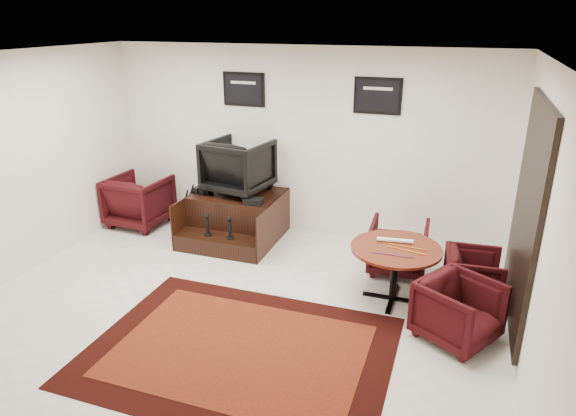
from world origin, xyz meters
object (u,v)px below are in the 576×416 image
at_px(table_chair_back, 399,244).
at_px(table_chair_corner, 459,308).
at_px(meeting_table, 396,254).
at_px(shine_podium, 236,218).
at_px(shine_chair, 238,164).
at_px(table_chair_window, 473,274).
at_px(armchair_side, 139,198).

bearing_deg(table_chair_back, table_chair_corner, 117.91).
height_order(meeting_table, table_chair_back, table_chair_back).
bearing_deg(shine_podium, shine_chair, 90.00).
distance_m(shine_chair, table_chair_back, 2.62).
height_order(shine_chair, meeting_table, shine_chair).
relative_size(table_chair_window, table_chair_corner, 0.90).
bearing_deg(shine_chair, meeting_table, 163.02).
bearing_deg(table_chair_window, shine_chair, 71.66).
bearing_deg(armchair_side, shine_podium, -175.34).
height_order(meeting_table, table_chair_corner, table_chair_corner).
bearing_deg(shine_chair, armchair_side, 15.29).
bearing_deg(shine_podium, table_chair_window, -12.47).
distance_m(shine_podium, table_chair_corner, 3.67).
xyz_separation_m(table_chair_window, table_chair_corner, (-0.14, -0.91, 0.04)).
relative_size(shine_podium, table_chair_back, 1.81).
bearing_deg(shine_chair, table_chair_back, 178.53).
relative_size(meeting_table, table_chair_corner, 1.42).
bearing_deg(table_chair_corner, shine_chair, 91.96).
xyz_separation_m(shine_podium, table_chair_back, (2.47, -0.31, 0.06)).
relative_size(table_chair_back, table_chair_window, 1.13).
bearing_deg(meeting_table, table_chair_back, 94.23).
xyz_separation_m(meeting_table, table_chair_back, (-0.06, 0.77, -0.22)).
relative_size(armchair_side, meeting_table, 0.85).
distance_m(meeting_table, table_chair_window, 0.98).
distance_m(shine_podium, table_chair_window, 3.49).
distance_m(armchair_side, table_chair_corner, 5.21).
xyz_separation_m(armchair_side, table_chair_window, (5.09, -0.70, -0.11)).
height_order(armchair_side, table_chair_back, armchair_side).
relative_size(shine_podium, shine_chair, 1.53).
bearing_deg(table_chair_back, armchair_side, -6.16).
bearing_deg(meeting_table, table_chair_corner, -38.19).
relative_size(armchair_side, table_chair_window, 1.33).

